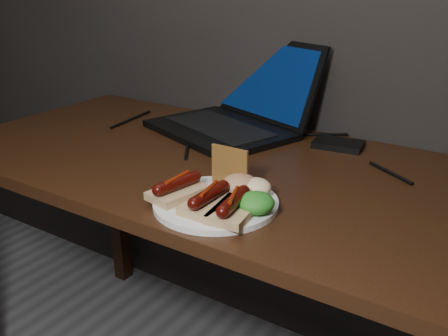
% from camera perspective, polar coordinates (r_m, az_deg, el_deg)
% --- Properties ---
extents(desk, '(1.40, 0.70, 0.75)m').
position_cam_1_polar(desk, '(1.26, -1.47, -2.66)').
color(desk, '#351F0D').
rests_on(desk, ground).
extents(laptop, '(0.49, 0.47, 0.25)m').
position_cam_1_polar(laptop, '(1.45, 1.41, 6.40)').
color(laptop, black).
rests_on(laptop, desk).
extents(hard_drive, '(0.13, 0.10, 0.02)m').
position_cam_1_polar(hard_drive, '(1.34, 12.92, 2.66)').
color(hard_drive, black).
rests_on(hard_drive, desk).
extents(desk_cables, '(0.87, 0.41, 0.01)m').
position_cam_1_polar(desk_cables, '(1.36, 1.73, 3.37)').
color(desk_cables, black).
rests_on(desk_cables, desk).
extents(plate, '(0.28, 0.28, 0.01)m').
position_cam_1_polar(plate, '(0.98, -0.95, -4.01)').
color(plate, white).
rests_on(plate, desk).
extents(bread_sausage_left, '(0.09, 0.13, 0.04)m').
position_cam_1_polar(bread_sausage_left, '(0.99, -5.34, -2.34)').
color(bread_sausage_left, '#D5B07D').
rests_on(bread_sausage_left, plate).
extents(bread_sausage_center, '(0.07, 0.12, 0.04)m').
position_cam_1_polar(bread_sausage_center, '(0.94, -1.71, -3.69)').
color(bread_sausage_center, '#D5B07D').
rests_on(bread_sausage_center, plate).
extents(bread_sausage_right, '(0.09, 0.12, 0.04)m').
position_cam_1_polar(bread_sausage_right, '(0.92, 1.09, -4.46)').
color(bread_sausage_right, '#D5B07D').
rests_on(bread_sausage_right, plate).
extents(crispbread, '(0.09, 0.01, 0.08)m').
position_cam_1_polar(crispbread, '(1.03, 0.65, 0.15)').
color(crispbread, olive).
rests_on(crispbread, plate).
extents(salad_greens, '(0.07, 0.07, 0.04)m').
position_cam_1_polar(salad_greens, '(0.93, 3.67, -3.99)').
color(salad_greens, '#125C16').
rests_on(salad_greens, plate).
extents(salsa_mound, '(0.07, 0.07, 0.04)m').
position_cam_1_polar(salsa_mound, '(1.00, 1.83, -1.85)').
color(salsa_mound, '#9C240F').
rests_on(salsa_mound, plate).
extents(coleslaw_mound, '(0.06, 0.06, 0.04)m').
position_cam_1_polar(coleslaw_mound, '(1.00, 3.60, -2.22)').
color(coleslaw_mound, white).
rests_on(coleslaw_mound, plate).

